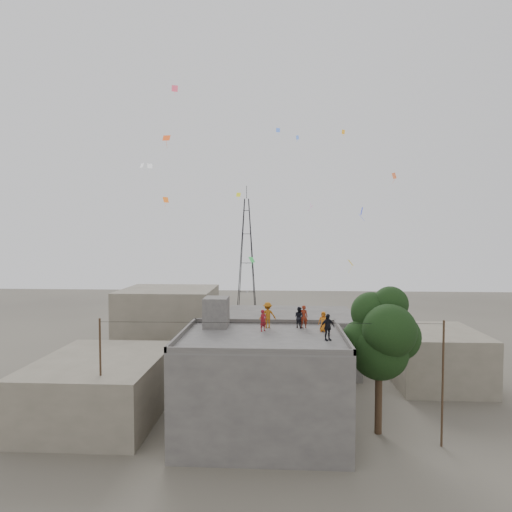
{
  "coord_description": "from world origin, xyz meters",
  "views": [
    {
      "loc": [
        1.04,
        -25.86,
        12.22
      ],
      "look_at": [
        -0.42,
        0.97,
        10.98
      ],
      "focal_mm": 30.0,
      "sensor_mm": 36.0,
      "label": 1
    }
  ],
  "objects_px": {
    "tree": "(382,336)",
    "person_red_adult": "(304,317)",
    "person_dark_adult": "(328,327)",
    "transmission_tower": "(247,257)",
    "stair_head_box": "(216,312)"
  },
  "relations": [
    {
      "from": "tree",
      "to": "person_red_adult",
      "type": "xyz_separation_m",
      "value": [
        -4.69,
        1.97,
        0.76
      ]
    },
    {
      "from": "person_red_adult",
      "to": "person_dark_adult",
      "type": "bearing_deg",
      "value": 111.43
    },
    {
      "from": "tree",
      "to": "transmission_tower",
      "type": "xyz_separation_m",
      "value": [
        -11.37,
        39.4,
        2.97
      ]
    },
    {
      "from": "tree",
      "to": "transmission_tower",
      "type": "height_order",
      "value": "transmission_tower"
    },
    {
      "from": "stair_head_box",
      "to": "transmission_tower",
      "type": "relative_size",
      "value": 0.1
    },
    {
      "from": "tree",
      "to": "person_red_adult",
      "type": "distance_m",
      "value": 5.14
    },
    {
      "from": "transmission_tower",
      "to": "stair_head_box",
      "type": "bearing_deg",
      "value": -88.77
    },
    {
      "from": "stair_head_box",
      "to": "person_red_adult",
      "type": "height_order",
      "value": "stair_head_box"
    },
    {
      "from": "stair_head_box",
      "to": "transmission_tower",
      "type": "distance_m",
      "value": 37.46
    },
    {
      "from": "tree",
      "to": "person_red_adult",
      "type": "height_order",
      "value": "tree"
    },
    {
      "from": "stair_head_box",
      "to": "tree",
      "type": "height_order",
      "value": "tree"
    },
    {
      "from": "transmission_tower",
      "to": "person_dark_adult",
      "type": "xyz_separation_m",
      "value": [
        7.89,
        -40.81,
        -2.18
      ]
    },
    {
      "from": "transmission_tower",
      "to": "person_dark_adult",
      "type": "height_order",
      "value": "transmission_tower"
    },
    {
      "from": "person_red_adult",
      "to": "stair_head_box",
      "type": "bearing_deg",
      "value": 1.4
    },
    {
      "from": "transmission_tower",
      "to": "person_dark_adult",
      "type": "distance_m",
      "value": 41.62
    }
  ]
}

